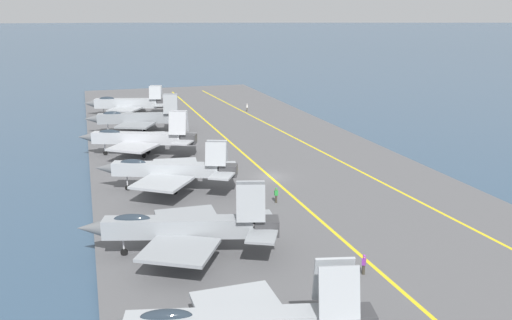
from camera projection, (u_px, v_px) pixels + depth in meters
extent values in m
plane|color=#334C66|center=(270.00, 180.00, 68.51)|extent=(2000.00, 2000.00, 0.00)
cube|color=#565659|center=(270.00, 179.00, 68.45)|extent=(174.26, 43.50, 0.40)
cube|color=yellow|center=(355.00, 169.00, 71.87)|extent=(156.65, 8.45, 0.01)
cube|color=yellow|center=(270.00, 177.00, 68.40)|extent=(156.84, 0.36, 0.01)
ellipsoid|color=#232D38|center=(166.00, 316.00, 31.33)|extent=(1.58, 3.17, 0.89)
cube|color=#9EA3A8|center=(237.00, 305.00, 35.03)|extent=(4.80, 5.47, 0.28)
cube|color=#9EA3A8|center=(339.00, 293.00, 30.76)|extent=(1.47, 2.53, 3.07)
cube|color=#9EA3A8|center=(333.00, 279.00, 32.40)|extent=(1.47, 2.53, 3.07)
cube|color=#9EA3A8|center=(340.00, 302.00, 34.40)|extent=(2.94, 2.53, 0.20)
cube|color=gray|center=(178.00, 227.00, 45.94)|extent=(5.04, 12.64, 1.64)
cone|color=#5B5E60|center=(91.00, 228.00, 45.74)|extent=(2.16, 2.73, 1.56)
cube|color=#38383A|center=(267.00, 226.00, 46.15)|extent=(2.38, 2.49, 1.40)
ellipsoid|color=#232D38|center=(132.00, 219.00, 45.63)|extent=(1.71, 3.21, 0.90)
cube|color=gray|center=(179.00, 250.00, 42.80)|extent=(7.23, 7.33, 0.28)
cube|color=gray|center=(187.00, 218.00, 49.39)|extent=(5.36, 5.64, 0.28)
cube|color=gray|center=(251.00, 203.00, 44.65)|extent=(1.57, 2.56, 3.07)
cube|color=gray|center=(250.00, 197.00, 46.31)|extent=(1.57, 2.56, 3.07)
cube|color=gray|center=(262.00, 237.00, 44.00)|extent=(3.56, 3.38, 0.20)
cube|color=gray|center=(260.00, 217.00, 48.28)|extent=(3.03, 2.67, 0.20)
cylinder|color=#B2B2B7|center=(124.00, 246.00, 46.26)|extent=(0.16, 0.16, 1.72)
cylinder|color=black|center=(124.00, 252.00, 46.41)|extent=(0.38, 0.64, 0.60)
cylinder|color=#B2B2B7|center=(193.00, 251.00, 45.32)|extent=(0.16, 0.16, 1.72)
cylinder|color=black|center=(193.00, 257.00, 45.46)|extent=(0.38, 0.64, 0.60)
cylinder|color=#B2B2B7|center=(195.00, 240.00, 47.53)|extent=(0.16, 0.16, 1.72)
cylinder|color=black|center=(195.00, 246.00, 47.68)|extent=(0.38, 0.64, 0.60)
cube|color=#9EA3A8|center=(165.00, 169.00, 62.40)|extent=(5.87, 12.03, 1.52)
cone|color=#5B5E60|center=(105.00, 168.00, 62.84)|extent=(2.19, 2.69, 1.45)
cube|color=#38383A|center=(228.00, 170.00, 61.94)|extent=(2.35, 2.49, 1.29)
ellipsoid|color=#232D38|center=(133.00, 163.00, 62.44)|extent=(1.86, 3.09, 0.84)
cube|color=#9EA3A8|center=(162.00, 183.00, 59.10)|extent=(7.60, 7.54, 0.28)
cube|color=#9EA3A8|center=(175.00, 165.00, 65.90)|extent=(6.17, 5.98, 0.28)
cube|color=#9EA3A8|center=(216.00, 154.00, 60.69)|extent=(1.63, 2.48, 2.66)
cube|color=#9EA3A8|center=(217.00, 151.00, 62.23)|extent=(1.63, 2.48, 2.66)
cube|color=#9EA3A8|center=(222.00, 176.00, 59.89)|extent=(3.60, 3.44, 0.20)
cube|color=#9EA3A8|center=(226.00, 165.00, 64.05)|extent=(3.20, 2.83, 0.20)
cylinder|color=#B2B2B7|center=(127.00, 182.00, 63.13)|extent=(0.16, 0.16, 1.89)
cylinder|color=black|center=(128.00, 188.00, 63.30)|extent=(0.42, 0.64, 0.60)
cylinder|color=#B2B2B7|center=(175.00, 186.00, 61.75)|extent=(0.16, 0.16, 1.89)
cylinder|color=black|center=(175.00, 192.00, 61.92)|extent=(0.42, 0.64, 0.60)
cylinder|color=#B2B2B7|center=(178.00, 181.00, 63.80)|extent=(0.16, 0.16, 1.89)
cylinder|color=black|center=(179.00, 186.00, 63.97)|extent=(0.42, 0.64, 0.60)
cube|color=#A8AAAF|center=(136.00, 138.00, 77.76)|extent=(6.26, 12.49, 1.60)
cone|color=#5B5E60|center=(86.00, 137.00, 78.31)|extent=(2.31, 2.82, 1.52)
cube|color=#38383A|center=(189.00, 139.00, 77.20)|extent=(2.48, 2.61, 1.36)
ellipsoid|color=#232D38|center=(110.00, 132.00, 77.84)|extent=(1.98, 3.22, 0.88)
cube|color=#A8AAAF|center=(133.00, 147.00, 74.62)|extent=(7.42, 7.51, 0.28)
cube|color=#A8AAAF|center=(146.00, 136.00, 81.11)|extent=(5.86, 6.19, 0.28)
cube|color=#A8AAAF|center=(177.00, 123.00, 75.85)|extent=(1.82, 2.62, 3.22)
cube|color=#A8AAAF|center=(180.00, 121.00, 77.46)|extent=(1.82, 2.62, 3.22)
cube|color=#A8AAAF|center=(182.00, 142.00, 75.12)|extent=(3.66, 3.54, 0.20)
cube|color=#A8AAAF|center=(188.00, 135.00, 79.35)|extent=(3.24, 2.95, 0.20)
cylinder|color=#B2B2B7|center=(105.00, 149.00, 78.57)|extent=(0.16, 0.16, 1.84)
cylinder|color=black|center=(105.00, 153.00, 78.73)|extent=(0.43, 0.64, 0.60)
cylinder|color=#B2B2B7|center=(144.00, 152.00, 77.04)|extent=(0.16, 0.16, 1.84)
cylinder|color=black|center=(144.00, 156.00, 77.21)|extent=(0.43, 0.64, 0.60)
cylinder|color=#B2B2B7|center=(148.00, 148.00, 79.20)|extent=(0.16, 0.16, 1.84)
cylinder|color=black|center=(148.00, 152.00, 79.36)|extent=(0.43, 0.64, 0.60)
cube|color=gray|center=(135.00, 118.00, 92.49)|extent=(4.28, 12.63, 1.68)
cone|color=#5B5E60|center=(91.00, 119.00, 91.83)|extent=(2.06, 2.66, 1.59)
cube|color=#38383A|center=(179.00, 117.00, 93.16)|extent=(2.31, 2.40, 1.43)
ellipsoid|color=#232D38|center=(112.00, 114.00, 91.93)|extent=(1.54, 3.18, 0.92)
cube|color=gray|center=(135.00, 125.00, 89.47)|extent=(6.88, 7.08, 0.28)
cube|color=gray|center=(140.00, 118.00, 95.87)|extent=(5.17, 5.59, 0.28)
cube|color=gray|center=(170.00, 104.00, 91.53)|extent=(1.46, 2.53, 3.21)
cube|color=gray|center=(171.00, 102.00, 93.22)|extent=(1.46, 2.53, 3.21)
cube|color=gray|center=(175.00, 120.00, 90.96)|extent=(3.49, 3.26, 0.20)
cube|color=gray|center=(177.00, 115.00, 95.26)|extent=(2.89, 2.48, 0.20)
cylinder|color=#B2B2B7|center=(108.00, 128.00, 92.52)|extent=(0.16, 0.16, 1.75)
cylinder|color=black|center=(108.00, 132.00, 92.68)|extent=(0.34, 0.63, 0.60)
cylinder|color=#B2B2B7|center=(142.00, 129.00, 91.93)|extent=(0.16, 0.16, 1.75)
cylinder|color=black|center=(143.00, 133.00, 92.08)|extent=(0.34, 0.63, 0.60)
cylinder|color=#B2B2B7|center=(144.00, 126.00, 94.18)|extent=(0.16, 0.16, 1.75)
cylinder|color=black|center=(144.00, 130.00, 94.34)|extent=(0.34, 0.63, 0.60)
cube|color=#9EA3A8|center=(126.00, 103.00, 108.50)|extent=(5.16, 12.42, 1.84)
cone|color=#5B5E60|center=(90.00, 103.00, 108.30)|extent=(2.32, 2.73, 1.75)
cube|color=#38383A|center=(163.00, 103.00, 108.70)|extent=(2.59, 2.51, 1.56)
ellipsoid|color=#232D38|center=(107.00, 99.00, 108.17)|extent=(1.80, 3.18, 1.01)
cube|color=#9EA3A8|center=(125.00, 109.00, 105.34)|extent=(7.06, 7.17, 0.28)
cube|color=#9EA3A8|center=(132.00, 103.00, 112.00)|extent=(5.24, 5.52, 0.28)
cube|color=#9EA3A8|center=(155.00, 93.00, 107.14)|extent=(1.44, 2.48, 2.58)
cube|color=#9EA3A8|center=(156.00, 91.00, 109.00)|extent=(1.44, 2.48, 2.58)
cube|color=#9EA3A8|center=(159.00, 105.00, 106.45)|extent=(3.54, 3.33, 0.20)
cube|color=#9EA3A8|center=(162.00, 101.00, 110.92)|extent=(3.03, 2.62, 0.20)
cylinder|color=#B2B2B7|center=(104.00, 112.00, 108.82)|extent=(0.16, 0.16, 1.48)
cylinder|color=black|center=(104.00, 114.00, 108.93)|extent=(0.38, 0.64, 0.60)
cylinder|color=#B2B2B7|center=(132.00, 113.00, 107.73)|extent=(0.16, 0.16, 1.48)
cylinder|color=black|center=(132.00, 115.00, 107.85)|extent=(0.38, 0.64, 0.60)
cylinder|color=#B2B2B7|center=(134.00, 110.00, 110.22)|extent=(0.16, 0.16, 1.48)
cylinder|color=black|center=(134.00, 112.00, 110.33)|extent=(0.38, 0.64, 0.60)
cylinder|color=#4C473D|center=(247.00, 110.00, 112.90)|extent=(0.24, 0.24, 0.82)
cube|color=white|center=(247.00, 106.00, 112.72)|extent=(0.42, 0.33, 0.53)
sphere|color=beige|center=(247.00, 105.00, 112.61)|extent=(0.22, 0.22, 0.22)
sphere|color=white|center=(247.00, 104.00, 112.60)|extent=(0.24, 0.24, 0.24)
cylinder|color=#383328|center=(276.00, 199.00, 59.14)|extent=(0.24, 0.24, 0.85)
cube|color=green|center=(276.00, 193.00, 58.95)|extent=(0.27, 0.39, 0.57)
sphere|color=#9E7051|center=(276.00, 189.00, 58.84)|extent=(0.22, 0.22, 0.22)
sphere|color=green|center=(276.00, 189.00, 58.82)|extent=(0.24, 0.24, 0.24)
cylinder|color=#4C473D|center=(218.00, 162.00, 73.82)|extent=(0.24, 0.24, 0.87)
cube|color=red|center=(218.00, 156.00, 73.62)|extent=(0.37, 0.44, 0.62)
sphere|color=tan|center=(218.00, 153.00, 73.51)|extent=(0.22, 0.22, 0.22)
sphere|color=red|center=(218.00, 153.00, 73.49)|extent=(0.24, 0.24, 0.24)
cylinder|color=#383328|center=(363.00, 269.00, 43.04)|extent=(0.24, 0.24, 0.83)
cube|color=purple|center=(364.00, 261.00, 42.85)|extent=(0.45, 0.45, 0.56)
sphere|color=beige|center=(364.00, 257.00, 42.74)|extent=(0.22, 0.22, 0.22)
sphere|color=purple|center=(364.00, 256.00, 42.73)|extent=(0.24, 0.24, 0.24)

